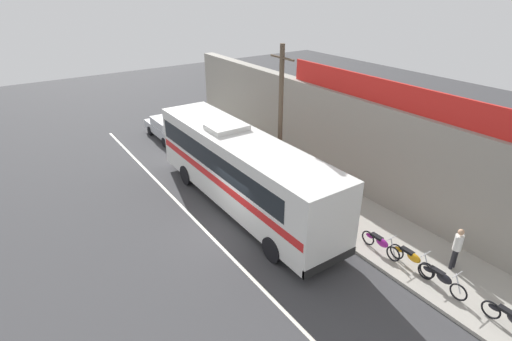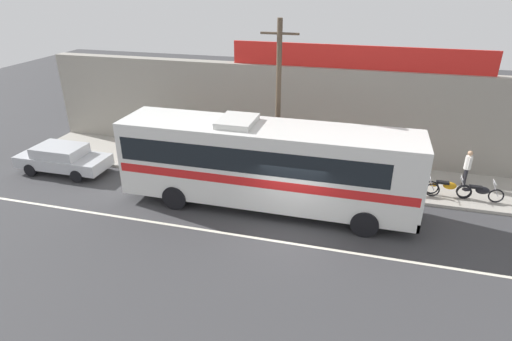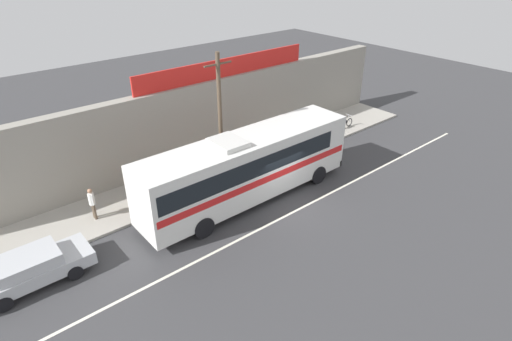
{
  "view_description": "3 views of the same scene",
  "coord_description": "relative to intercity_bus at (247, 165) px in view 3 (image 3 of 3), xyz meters",
  "views": [
    {
      "loc": [
        12.42,
        -6.93,
        9.81
      ],
      "look_at": [
        -1.26,
        2.39,
        1.72
      ],
      "focal_mm": 27.46,
      "sensor_mm": 36.0,
      "label": 1
    },
    {
      "loc": [
        2.36,
        -13.46,
        8.92
      ],
      "look_at": [
        -1.97,
        2.4,
        1.23
      ],
      "focal_mm": 29.54,
      "sensor_mm": 36.0,
      "label": 2
    },
    {
      "loc": [
        -13.01,
        -12.99,
        12.06
      ],
      "look_at": [
        -0.63,
        1.81,
        1.4
      ],
      "focal_mm": 29.31,
      "sensor_mm": 36.0,
      "label": 3
    }
  ],
  "objects": [
    {
      "name": "sidewalk_slab",
      "position": [
        1.41,
        3.58,
        -2.0
      ],
      "size": [
        30.0,
        3.6,
        0.14
      ],
      "primitive_type": "cube",
      "color": "#A8A399",
      "rests_on": "ground_plane"
    },
    {
      "name": "motorcycle_red",
      "position": [
        8.78,
        2.61,
        -1.5
      ],
      "size": [
        1.86,
        0.56,
        0.94
      ],
      "color": "black",
      "rests_on": "sidewalk_slab"
    },
    {
      "name": "ground_plane",
      "position": [
        1.41,
        -1.62,
        -2.07
      ],
      "size": [
        70.0,
        70.0,
        0.0
      ],
      "primitive_type": "plane",
      "color": "#3A3A3D"
    },
    {
      "name": "parked_car",
      "position": [
        -10.35,
        0.68,
        -1.33
      ],
      "size": [
        4.48,
        1.86,
        1.37
      ],
      "color": "#B7BABF",
      "rests_on": "ground_plane"
    },
    {
      "name": "pedestrian_far_left",
      "position": [
        -4.9,
        3.25,
        -0.96
      ],
      "size": [
        0.3,
        0.48,
        1.67
      ],
      "color": "brown",
      "rests_on": "sidewalk_slab"
    },
    {
      "name": "motorcycle_blue",
      "position": [
        7.5,
        2.72,
        -1.5
      ],
      "size": [
        1.93,
        0.56,
        0.94
      ],
      "color": "black",
      "rests_on": "sidewalk_slab"
    },
    {
      "name": "motorcycle_purple",
      "position": [
        6.25,
        2.48,
        -1.5
      ],
      "size": [
        1.85,
        0.56,
        0.94
      ],
      "color": "black",
      "rests_on": "sidewalk_slab"
    },
    {
      "name": "pedestrian_by_curb",
      "position": [
        -6.87,
        3.28,
        -0.96
      ],
      "size": [
        0.3,
        0.48,
        1.67
      ],
      "color": "brown",
      "rests_on": "sidewalk_slab"
    },
    {
      "name": "storefront_billboard",
      "position": [
        3.07,
        5.73,
        3.28
      ],
      "size": [
        12.22,
        0.12,
        1.1
      ],
      "primitive_type": "cube",
      "color": "red",
      "rests_on": "storefront_facade"
    },
    {
      "name": "motorcycle_black",
      "position": [
        11.07,
        2.73,
        -1.5
      ],
      "size": [
        1.94,
        0.56,
        0.94
      ],
      "color": "black",
      "rests_on": "sidewalk_slab"
    },
    {
      "name": "pedestrian_near_shop",
      "position": [
        8.41,
        3.98,
        -0.93
      ],
      "size": [
        0.3,
        0.48,
        1.7
      ],
      "color": "black",
      "rests_on": "sidewalk_slab"
    },
    {
      "name": "intercity_bus",
      "position": [
        0.0,
        0.0,
        0.0
      ],
      "size": [
        12.0,
        2.66,
        3.78
      ],
      "color": "silver",
      "rests_on": "ground_plane"
    },
    {
      "name": "storefront_facade",
      "position": [
        1.41,
        5.73,
        0.33
      ],
      "size": [
        30.0,
        0.7,
        4.8
      ],
      "primitive_type": "cube",
      "color": "gray",
      "rests_on": "ground_plane"
    },
    {
      "name": "road_center_stripe",
      "position": [
        1.41,
        -2.42,
        -2.06
      ],
      "size": [
        30.0,
        0.14,
        0.01
      ],
      "primitive_type": "cube",
      "color": "silver",
      "rests_on": "ground_plane"
    },
    {
      "name": "utility_pole",
      "position": [
        0.04,
        2.23,
        1.81
      ],
      "size": [
        1.6,
        0.22,
        7.21
      ],
      "color": "brown",
      "rests_on": "sidewalk_slab"
    }
  ]
}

